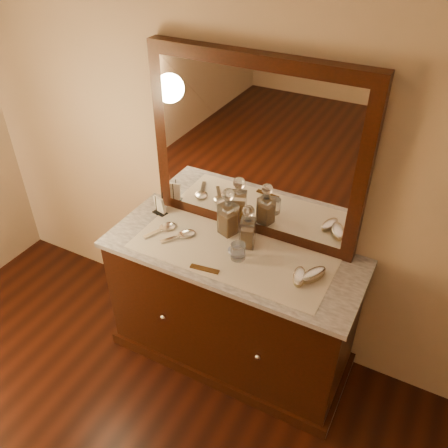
% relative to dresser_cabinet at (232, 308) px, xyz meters
% --- Properties ---
extents(dresser_cabinet, '(1.40, 0.55, 0.82)m').
position_rel_dresser_cabinet_xyz_m(dresser_cabinet, '(0.00, 0.00, 0.00)').
color(dresser_cabinet, black).
rests_on(dresser_cabinet, floor).
extents(dresser_plinth, '(1.46, 0.59, 0.08)m').
position_rel_dresser_cabinet_xyz_m(dresser_plinth, '(0.00, 0.00, -0.37)').
color(dresser_plinth, black).
rests_on(dresser_plinth, floor).
extents(knob_left, '(0.04, 0.04, 0.04)m').
position_rel_dresser_cabinet_xyz_m(knob_left, '(-0.30, -0.28, 0.04)').
color(knob_left, silver).
rests_on(knob_left, dresser_cabinet).
extents(knob_right, '(0.04, 0.04, 0.04)m').
position_rel_dresser_cabinet_xyz_m(knob_right, '(0.30, -0.28, 0.04)').
color(knob_right, silver).
rests_on(knob_right, dresser_cabinet).
extents(marble_top, '(1.44, 0.59, 0.03)m').
position_rel_dresser_cabinet_xyz_m(marble_top, '(0.00, 0.00, 0.42)').
color(marble_top, white).
rests_on(marble_top, dresser_cabinet).
extents(mirror_frame, '(1.20, 0.08, 1.00)m').
position_rel_dresser_cabinet_xyz_m(mirror_frame, '(0.00, 0.25, 0.94)').
color(mirror_frame, black).
rests_on(mirror_frame, marble_top).
extents(mirror_glass, '(1.06, 0.01, 0.86)m').
position_rel_dresser_cabinet_xyz_m(mirror_glass, '(0.00, 0.21, 0.94)').
color(mirror_glass, white).
rests_on(mirror_glass, marble_top).
extents(lace_runner, '(1.10, 0.45, 0.00)m').
position_rel_dresser_cabinet_xyz_m(lace_runner, '(0.00, -0.02, 0.44)').
color(lace_runner, silver).
rests_on(lace_runner, marble_top).
extents(pin_dish, '(0.10, 0.10, 0.01)m').
position_rel_dresser_cabinet_xyz_m(pin_dish, '(0.01, 0.00, 0.45)').
color(pin_dish, white).
rests_on(pin_dish, lace_runner).
extents(comb, '(0.16, 0.05, 0.01)m').
position_rel_dresser_cabinet_xyz_m(comb, '(-0.06, -0.20, 0.45)').
color(comb, brown).
rests_on(comb, lace_runner).
extents(napkin_rack, '(0.10, 0.07, 0.13)m').
position_rel_dresser_cabinet_xyz_m(napkin_rack, '(-0.56, 0.12, 0.49)').
color(napkin_rack, black).
rests_on(napkin_rack, marble_top).
extents(decanter_left, '(0.11, 0.11, 0.29)m').
position_rel_dresser_cabinet_xyz_m(decanter_left, '(-0.10, 0.14, 0.56)').
color(decanter_left, '#985C16').
rests_on(decanter_left, lace_runner).
extents(decanter_right, '(0.10, 0.10, 0.26)m').
position_rel_dresser_cabinet_xyz_m(decanter_right, '(0.05, 0.08, 0.55)').
color(decanter_right, '#985C16').
rests_on(decanter_right, lace_runner).
extents(brush_near, '(0.10, 0.15, 0.04)m').
position_rel_dresser_cabinet_xyz_m(brush_near, '(0.40, -0.05, 0.46)').
color(brush_near, '#8C7955').
rests_on(brush_near, lace_runner).
extents(brush_far, '(0.13, 0.17, 0.04)m').
position_rel_dresser_cabinet_xyz_m(brush_far, '(0.46, -0.00, 0.47)').
color(brush_far, '#8C7955').
rests_on(brush_far, lace_runner).
extents(hand_mirror_outer, '(0.13, 0.22, 0.02)m').
position_rel_dresser_cabinet_xyz_m(hand_mirror_outer, '(-0.44, -0.01, 0.45)').
color(hand_mirror_outer, silver).
rests_on(hand_mirror_outer, lace_runner).
extents(hand_mirror_inner, '(0.16, 0.20, 0.02)m').
position_rel_dresser_cabinet_xyz_m(hand_mirror_inner, '(-0.31, -0.01, 0.45)').
color(hand_mirror_inner, silver).
rests_on(hand_mirror_inner, lace_runner).
extents(tumblers, '(0.08, 0.08, 0.09)m').
position_rel_dresser_cabinet_xyz_m(tumblers, '(0.05, -0.04, 0.49)').
color(tumblers, white).
rests_on(tumblers, lace_runner).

